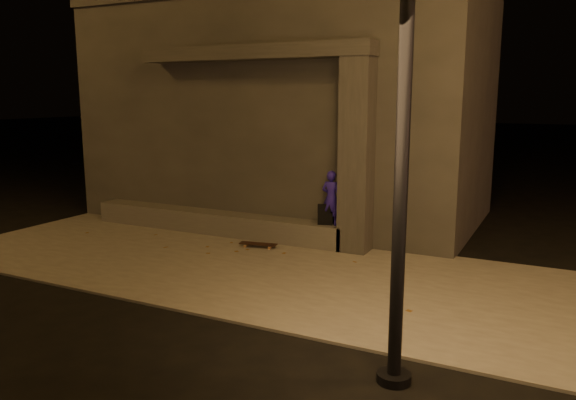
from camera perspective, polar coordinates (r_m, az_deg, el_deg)
The scene contains 9 objects.
ground at distance 8.52m, azimuth -13.26°, elevation -9.96°, with size 120.00×120.00×0.00m, color black.
sidewalk at distance 10.04m, azimuth -5.92°, elevation -6.45°, with size 11.00×4.40×0.04m, color slate.
building at distance 14.02m, azimuth 0.37°, elevation 9.16°, with size 9.00×5.10×5.22m.
ledge at distance 12.19m, azimuth -7.48°, elevation -2.25°, with size 6.00×0.55×0.45m, color #55534D.
column at distance 10.49m, azimuth 7.01°, elevation 4.42°, with size 0.55×0.55×3.60m, color #353330.
canopy at distance 11.43m, azimuth -3.47°, elevation 14.71°, with size 5.00×0.70×0.28m, color #353330.
skateboarder at distance 10.78m, azimuth 4.41°, elevation 0.22°, with size 0.39×0.25×1.06m, color #27189F.
backpack at distance 10.90m, azimuth 3.87°, elevation -1.74°, with size 0.33×0.25×0.41m.
skateboard at distance 10.94m, azimuth -3.04°, elevation -4.50°, with size 0.76×0.32×0.08m.
Camera 1 is at (5.20, -6.08, 2.94)m, focal length 35.00 mm.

